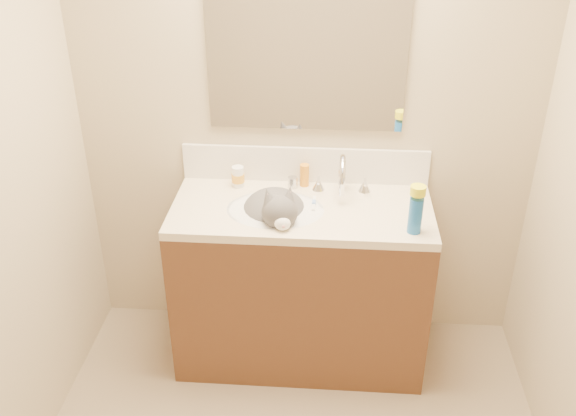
% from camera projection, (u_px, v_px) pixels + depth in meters
% --- Properties ---
extents(room_shell, '(2.24, 2.54, 2.52)m').
position_uv_depth(room_shell, '(285.00, 181.00, 1.79)').
color(room_shell, tan).
rests_on(room_shell, ground).
extents(vanity_cabinet, '(1.20, 0.55, 0.82)m').
position_uv_depth(vanity_cabinet, '(301.00, 286.00, 3.16)').
color(vanity_cabinet, '#54311C').
rests_on(vanity_cabinet, ground).
extents(counter_slab, '(1.20, 0.55, 0.04)m').
position_uv_depth(counter_slab, '(302.00, 211.00, 2.95)').
color(counter_slab, beige).
rests_on(counter_slab, vanity_cabinet).
extents(basin, '(0.45, 0.36, 0.14)m').
position_uv_depth(basin, '(275.00, 222.00, 2.96)').
color(basin, white).
rests_on(basin, vanity_cabinet).
extents(faucet, '(0.28, 0.20, 0.21)m').
position_uv_depth(faucet, '(342.00, 178.00, 3.01)').
color(faucet, silver).
rests_on(faucet, counter_slab).
extents(cat, '(0.41, 0.45, 0.33)m').
position_uv_depth(cat, '(276.00, 214.00, 2.94)').
color(cat, '#4B494B').
rests_on(cat, basin).
extents(backsplash, '(1.20, 0.02, 0.18)m').
position_uv_depth(backsplash, '(305.00, 165.00, 3.13)').
color(backsplash, silver).
rests_on(backsplash, counter_slab).
extents(mirror, '(0.90, 0.02, 0.80)m').
position_uv_depth(mirror, '(307.00, 44.00, 2.84)').
color(mirror, white).
rests_on(mirror, room_shell).
extents(pill_bottle, '(0.07, 0.07, 0.10)m').
position_uv_depth(pill_bottle, '(238.00, 177.00, 3.10)').
color(pill_bottle, white).
rests_on(pill_bottle, counter_slab).
extents(pill_label, '(0.08, 0.08, 0.04)m').
position_uv_depth(pill_label, '(238.00, 178.00, 3.10)').
color(pill_label, gold).
rests_on(pill_label, pill_bottle).
extents(silver_jar, '(0.05, 0.05, 0.05)m').
position_uv_depth(silver_jar, '(293.00, 182.00, 3.10)').
color(silver_jar, '#B7B7BC').
rests_on(silver_jar, counter_slab).
extents(amber_bottle, '(0.06, 0.06, 0.11)m').
position_uv_depth(amber_bottle, '(304.00, 175.00, 3.10)').
color(amber_bottle, orange).
rests_on(amber_bottle, counter_slab).
extents(toothbrush, '(0.02, 0.13, 0.01)m').
position_uv_depth(toothbrush, '(314.00, 203.00, 2.96)').
color(toothbrush, white).
rests_on(toothbrush, counter_slab).
extents(toothbrush_head, '(0.02, 0.03, 0.02)m').
position_uv_depth(toothbrush_head, '(314.00, 203.00, 2.96)').
color(toothbrush_head, '#6C95E6').
rests_on(toothbrush_head, counter_slab).
extents(spray_can, '(0.07, 0.07, 0.16)m').
position_uv_depth(spray_can, '(415.00, 215.00, 2.71)').
color(spray_can, '#195CB3').
rests_on(spray_can, counter_slab).
extents(spray_cap, '(0.08, 0.08, 0.04)m').
position_uv_depth(spray_cap, '(418.00, 191.00, 2.65)').
color(spray_cap, yellow).
rests_on(spray_cap, spray_can).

